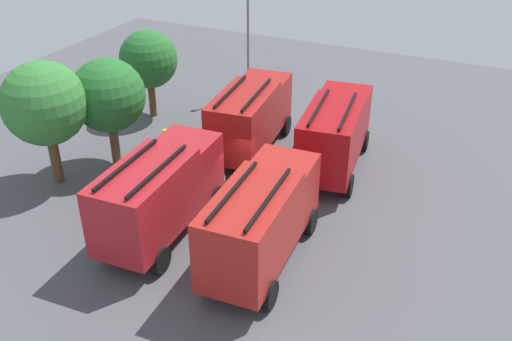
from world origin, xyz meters
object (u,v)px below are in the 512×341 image
Objects in this scene: tree_2 at (148,60)px; fire_truck_3 at (251,115)px; traffic_cone_0 at (202,135)px; lamppost at (248,38)px; fire_truck_1 at (335,131)px; firefighter_1 at (166,143)px; firefighter_0 at (219,107)px; fire_truck_2 at (160,190)px; tree_1 at (108,96)px; tree_0 at (44,104)px; fire_truck_0 at (262,217)px; firefighter_2 at (106,193)px.

fire_truck_3 is at bearing -102.82° from tree_2.
lamppost is at bearing 3.40° from traffic_cone_0.
firefighter_1 is (-2.85, 8.15, -1.13)m from fire_truck_1.
firefighter_0 is 5.58m from firefighter_1.
traffic_cone_0 is (8.26, 2.88, -1.78)m from fire_truck_2.
tree_1 reaches higher than firefighter_1.
lamppost reaches higher than fire_truck_2.
traffic_cone_0 is at bearing -32.58° from tree_1.
firefighter_0 is 0.27× the size of tree_0.
tree_0 is at bearing 79.81° from fire_truck_0.
fire_truck_2 is 4.46× the size of firefighter_0.
fire_truck_2 is at bearing -143.90° from tree_2.
traffic_cone_0 is at bearing 16.19° from fire_truck_2.
tree_2 is at bearing 1.47° from tree_0.
tree_1 reaches higher than firefighter_0.
tree_2 is (10.02, 11.93, 1.40)m from fire_truck_0.
firefighter_1 is at bearing 179.48° from lamppost.
fire_truck_1 is 1.41× the size of tree_2.
fire_truck_1 and fire_truck_3 have the same top height.
lamppost reaches higher than firefighter_1.
tree_2 is (5.96, 1.77, -0.27)m from tree_1.
tree_0 reaches higher than fire_truck_2.
fire_truck_0 is 1.19× the size of tree_0.
fire_truck_2 is 8.93m from traffic_cone_0.
fire_truck_0 is 11.27m from traffic_cone_0.
fire_truck_3 is (-0.03, 4.64, 0.00)m from fire_truck_1.
fire_truck_1 is 7.86m from traffic_cone_0.
tree_2 is at bearing 74.94° from fire_truck_1.
tree_0 is 1.16× the size of tree_2.
traffic_cone_0 is at bearing 33.82° from firefighter_1.
firefighter_2 is 0.29× the size of tree_0.
fire_truck_3 is at bearing 109.42° from firefighter_2.
fire_truck_3 is 4.64m from firefighter_1.
fire_truck_3 is 4.57m from firefighter_0.
firefighter_0 is at bearing 44.64° from fire_truck_3.
fire_truck_3 is 4.11× the size of firefighter_1.
firefighter_2 is 0.26× the size of lamppost.
firefighter_1 is (-2.82, 3.51, -1.13)m from fire_truck_3.
firefighter_1 is at bearing -42.63° from tree_0.
tree_1 reaches higher than fire_truck_3.
firefighter_0 is (2.76, 3.42, -1.24)m from fire_truck_3.
fire_truck_1 is at bearing -96.12° from fire_truck_3.
tree_1 is 11.24m from lamppost.
firefighter_1 is (-5.58, 0.09, 0.11)m from firefighter_0.
tree_0 is (1.47, 7.10, 1.97)m from fire_truck_2.
lamppost is at bearing 132.24° from firefighter_2.
tree_2 reaches higher than firefighter_2.
fire_truck_0 is at bearing -111.78° from tree_1.
fire_truck_3 is 10.06× the size of traffic_cone_0.
fire_truck_2 is 1.38× the size of tree_2.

